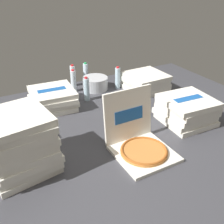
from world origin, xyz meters
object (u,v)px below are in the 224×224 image
at_px(pizza_stack_right_far, 19,143).
at_px(water_bottle_3, 74,81).
at_px(pizza_stack_left_mid, 187,110).
at_px(water_bottle_4, 73,76).
at_px(pizza_stack_center_far, 9,130).
at_px(water_bottle_2, 118,78).
at_px(pizza_stack_left_far, 52,99).
at_px(ice_bucket, 95,83).
at_px(pizza_stack_center_near, 145,82).
at_px(water_bottle_0, 86,73).
at_px(water_bottle_1, 87,89).
at_px(open_pizza_box, 139,141).

xyz_separation_m(pizza_stack_right_far, water_bottle_3, (0.79, 1.05, -0.09)).
xyz_separation_m(pizza_stack_left_mid, water_bottle_4, (-0.57, 1.26, 0.00)).
relative_size(water_bottle_3, water_bottle_4, 1.00).
bearing_deg(pizza_stack_center_far, water_bottle_2, 19.58).
bearing_deg(water_bottle_4, pizza_stack_left_mid, -65.73).
relative_size(pizza_stack_right_far, water_bottle_4, 1.88).
bearing_deg(pizza_stack_left_mid, water_bottle_2, 98.97).
bearing_deg(water_bottle_2, pizza_stack_left_far, -172.21).
distance_m(pizza_stack_center_far, ice_bucket, 1.17).
distance_m(pizza_stack_left_far, pizza_stack_left_mid, 1.27).
height_order(pizza_stack_right_far, water_bottle_3, pizza_stack_right_far).
bearing_deg(pizza_stack_center_near, pizza_stack_right_far, -155.11).
xyz_separation_m(ice_bucket, water_bottle_4, (-0.18, 0.22, 0.05)).
height_order(ice_bucket, water_bottle_0, water_bottle_0).
distance_m(water_bottle_1, water_bottle_4, 0.43).
bearing_deg(open_pizza_box, ice_bucket, 79.75).
bearing_deg(water_bottle_2, pizza_stack_center_far, -160.42).
relative_size(pizza_stack_left_mid, water_bottle_2, 1.77).
relative_size(open_pizza_box, pizza_stack_center_near, 1.07).
bearing_deg(water_bottle_3, pizza_stack_left_far, -140.85).
xyz_separation_m(pizza_stack_center_near, water_bottle_0, (-0.51, 0.50, 0.03)).
relative_size(ice_bucket, water_bottle_0, 1.11).
distance_m(pizza_stack_left_far, water_bottle_3, 0.43).
distance_m(pizza_stack_left_mid, water_bottle_0, 1.33).
xyz_separation_m(pizza_stack_right_far, water_bottle_1, (0.82, 0.77, -0.09)).
relative_size(pizza_stack_center_far, pizza_stack_left_mid, 0.96).
bearing_deg(pizza_stack_right_far, water_bottle_3, 53.05).
xyz_separation_m(water_bottle_0, water_bottle_1, (-0.18, -0.43, 0.00)).
bearing_deg(water_bottle_3, water_bottle_1, -83.09).
xyz_separation_m(pizza_stack_center_far, water_bottle_2, (1.27, 0.45, 0.05)).
relative_size(open_pizza_box, water_bottle_3, 1.83).
bearing_deg(pizza_stack_left_mid, pizza_stack_center_near, 82.60).
height_order(open_pizza_box, water_bottle_3, open_pizza_box).
bearing_deg(water_bottle_0, water_bottle_2, -50.22).
bearing_deg(ice_bucket, open_pizza_box, -100.25).
distance_m(water_bottle_1, water_bottle_3, 0.28).
distance_m(pizza_stack_left_far, pizza_stack_right_far, 0.92).
height_order(pizza_stack_left_mid, water_bottle_3, water_bottle_3).
bearing_deg(pizza_stack_center_near, pizza_stack_left_far, 175.56).
xyz_separation_m(pizza_stack_center_far, water_bottle_1, (0.83, 0.33, 0.05)).
bearing_deg(pizza_stack_left_far, water_bottle_2, 7.79).
bearing_deg(water_bottle_2, water_bottle_4, 143.49).
xyz_separation_m(pizza_stack_right_far, water_bottle_0, (1.01, 1.20, -0.09)).
bearing_deg(water_bottle_1, open_pizza_box, -91.01).
relative_size(pizza_stack_center_far, water_bottle_2, 1.70).
bearing_deg(water_bottle_2, pizza_stack_right_far, -144.74).
xyz_separation_m(pizza_stack_left_far, pizza_stack_left_mid, (0.95, -0.84, 0.02)).
xyz_separation_m(pizza_stack_center_far, ice_bucket, (1.03, 0.55, 0.00)).
relative_size(pizza_stack_left_far, water_bottle_2, 1.81).
height_order(water_bottle_2, water_bottle_3, same).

